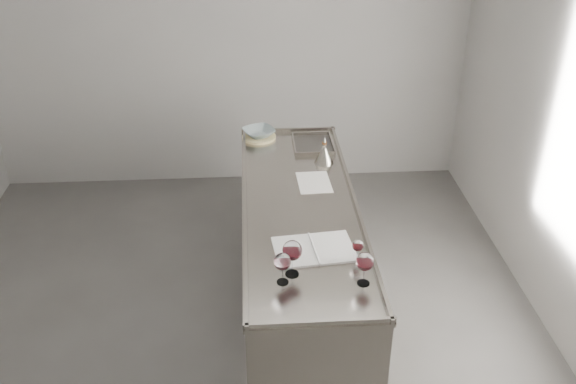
{
  "coord_description": "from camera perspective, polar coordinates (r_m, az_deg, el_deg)",
  "views": [
    {
      "loc": [
        0.18,
        -3.34,
        3.1
      ],
      "look_at": [
        0.42,
        0.34,
        1.02
      ],
      "focal_mm": 40.0,
      "sensor_mm": 36.0,
      "label": 1
    }
  ],
  "objects": [
    {
      "name": "wine_glass_right",
      "position": [
        3.48,
        6.84,
        -6.24
      ],
      "size": [
        0.1,
        0.1,
        0.2
      ],
      "rotation": [
        0.0,
        0.0,
        -0.07
      ],
      "color": "white",
      "rests_on": "counter"
    },
    {
      "name": "wine_funnel",
      "position": [
        4.76,
        3.23,
        3.29
      ],
      "size": [
        0.15,
        0.15,
        0.21
      ],
      "rotation": [
        0.0,
        0.0,
        -0.26
      ],
      "color": "#A39D91",
      "rests_on": "counter"
    },
    {
      "name": "ceramic_bowl",
      "position": [
        5.17,
        -2.6,
        5.31
      ],
      "size": [
        0.32,
        0.32,
        0.06
      ],
      "primitive_type": "imported",
      "rotation": [
        0.0,
        0.0,
        0.43
      ],
      "color": "gray",
      "rests_on": "trivet"
    },
    {
      "name": "trivet",
      "position": [
        5.19,
        -2.6,
        4.91
      ],
      "size": [
        0.35,
        0.35,
        0.02
      ],
      "primitive_type": "cylinder",
      "rotation": [
        0.0,
        0.0,
        0.39
      ],
      "color": "beige",
      "rests_on": "counter"
    },
    {
      "name": "loose_paper_top",
      "position": [
        4.51,
        2.33,
        0.87
      ],
      "size": [
        0.24,
        0.33,
        0.0
      ],
      "primitive_type": "cube",
      "rotation": [
        0.0,
        0.0,
        0.04
      ],
      "color": "silver",
      "rests_on": "counter"
    },
    {
      "name": "wine_glass_left",
      "position": [
        3.52,
        0.38,
        -5.3
      ],
      "size": [
        0.11,
        0.11,
        0.22
      ],
      "rotation": [
        0.0,
        0.0,
        -0.04
      ],
      "color": "white",
      "rests_on": "counter"
    },
    {
      "name": "counter",
      "position": [
        4.5,
        1.05,
        -6.29
      ],
      "size": [
        0.77,
        2.42,
        0.97
      ],
      "color": "gray",
      "rests_on": "ground"
    },
    {
      "name": "wine_glass_middle",
      "position": [
        3.47,
        -0.49,
        -6.27
      ],
      "size": [
        0.1,
        0.1,
        0.19
      ],
      "rotation": [
        0.0,
        0.0,
        -0.26
      ],
      "color": "white",
      "rests_on": "counter"
    },
    {
      "name": "wine_glass_small",
      "position": [
        3.68,
        6.23,
        -4.83
      ],
      "size": [
        0.07,
        0.07,
        0.14
      ],
      "rotation": [
        0.0,
        0.0,
        0.04
      ],
      "color": "white",
      "rests_on": "counter"
    },
    {
      "name": "notebook",
      "position": [
        3.8,
        2.33,
        -5.1
      ],
      "size": [
        0.5,
        0.37,
        0.02
      ],
      "rotation": [
        0.0,
        0.0,
        0.11
      ],
      "color": "white",
      "rests_on": "counter"
    },
    {
      "name": "room_shell",
      "position": [
        3.75,
        -6.1,
        2.33
      ],
      "size": [
        4.54,
        5.04,
        2.84
      ],
      "color": "#4B4946",
      "rests_on": "ground"
    }
  ]
}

